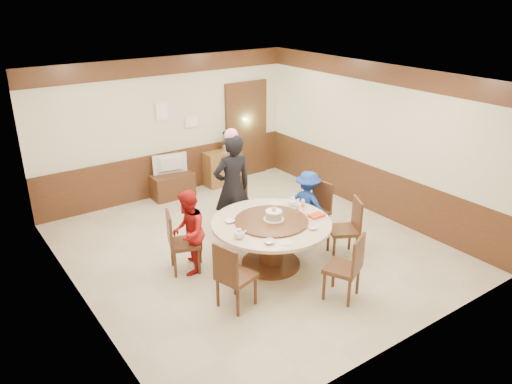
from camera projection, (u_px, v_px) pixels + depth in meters
room at (252, 187)px, 7.91m from camera, size 6.00×6.04×2.84m
banquet_table at (271, 235)px, 7.58m from camera, size 1.82×1.82×0.78m
chair_0 at (314, 220)px, 8.58m from camera, size 0.51×0.50×0.97m
chair_1 at (241, 214)px, 8.80m from camera, size 0.51×0.52×0.97m
chair_2 at (184, 252)px, 7.54m from camera, size 0.57×0.56×0.97m
chair_3 at (235, 286)px, 6.68m from camera, size 0.55×0.54×0.97m
chair_4 at (343, 278)px, 6.87m from camera, size 0.59×0.59×0.97m
chair_5 at (344, 238)px, 7.96m from camera, size 0.60×0.60×0.97m
person_standing at (232, 188)px, 8.30m from camera, size 0.71×0.50×1.85m
person_red at (188, 232)px, 7.39m from camera, size 0.76×0.80×1.30m
person_blue at (308, 204)px, 8.50m from camera, size 0.67×0.87×1.18m
birthday_cake at (274, 215)px, 7.48m from camera, size 0.31×0.31×0.21m
teapot_left at (239, 234)px, 6.98m from camera, size 0.17×0.15×0.13m
teapot_right at (293, 202)px, 8.03m from camera, size 0.17×0.15×0.13m
bowl_0 at (230, 221)px, 7.47m from camera, size 0.15×0.15×0.04m
bowl_1 at (312, 228)px, 7.26m from camera, size 0.15×0.15×0.05m
bowl_2 at (269, 242)px, 6.87m from camera, size 0.16×0.16×0.04m
bowl_3 at (311, 214)px, 7.72m from camera, size 0.14×0.14×0.04m
saucer_near at (285, 243)px, 6.87m from camera, size 0.18×0.18×0.01m
saucer_far at (275, 204)px, 8.12m from camera, size 0.18×0.18×0.01m
shrimp_platter at (317, 216)px, 7.61m from camera, size 0.30×0.20×0.06m
bottle_0 at (297, 210)px, 7.72m from camera, size 0.06×0.06×0.16m
bottle_1 at (303, 205)px, 7.89m from camera, size 0.06×0.06×0.16m
tv_stand at (172, 185)px, 10.24m from camera, size 0.85×0.45×0.50m
television at (171, 165)px, 10.07m from camera, size 0.71×0.21×0.41m
side_cabinet at (222, 168)px, 10.87m from camera, size 0.80×0.40×0.75m
thermos at (225, 142)px, 10.70m from camera, size 0.15×0.15×0.38m
notice_left at (162, 112)px, 9.82m from camera, size 0.25×0.00×0.35m
notice_right at (192, 122)px, 10.28m from camera, size 0.30×0.00×0.22m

